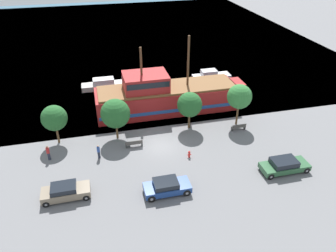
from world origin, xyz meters
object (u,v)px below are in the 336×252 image
object	(u,v)px
fire_hydrant	(189,154)
pedestrian_walking_far	(48,153)
pirate_ship	(165,96)
bench_promenade_west	(239,127)
moored_boat_dockside	(107,84)
pedestrian_walking_near	(99,152)
parked_car_curb_mid	(284,165)
bench_promenade_east	(134,144)
moored_boat_outer	(211,76)
parked_car_curb_front	(65,192)
parked_car_curb_rear	(167,187)

from	to	relation	value
fire_hydrant	pedestrian_walking_far	xyz separation A→B (m)	(-14.28, 3.04, 0.47)
pirate_ship	bench_promenade_west	bearing A→B (deg)	-44.63
bench_promenade_west	moored_boat_dockside	bearing A→B (deg)	131.99
pirate_ship	moored_boat_dockside	distance (m)	11.24
pedestrian_walking_near	parked_car_curb_mid	bearing A→B (deg)	-20.19
fire_hydrant	bench_promenade_east	distance (m)	6.25
moored_boat_outer	parked_car_curb_front	bearing A→B (deg)	-134.59
parked_car_curb_rear	pedestrian_walking_far	world-z (taller)	pedestrian_walking_far
pirate_ship	pedestrian_walking_near	world-z (taller)	pirate_ship
moored_boat_dockside	parked_car_curb_front	distance (m)	23.37
pirate_ship	parked_car_curb_rear	size ratio (longest dim) A/B	4.64
parked_car_curb_rear	parked_car_curb_front	bearing A→B (deg)	170.34
pedestrian_walking_near	pedestrian_walking_far	bearing A→B (deg)	169.82
parked_car_curb_front	pedestrian_walking_far	size ratio (longest dim) A/B	2.46
parked_car_curb_front	bench_promenade_east	distance (m)	9.55
parked_car_curb_mid	pedestrian_walking_near	distance (m)	18.84
parked_car_curb_mid	bench_promenade_west	distance (m)	8.19
moored_boat_dockside	moored_boat_outer	bearing A→B (deg)	-2.37
bench_promenade_west	pedestrian_walking_far	size ratio (longest dim) A/B	1.01
moored_boat_dockside	moored_boat_outer	size ratio (longest dim) A/B	1.28
parked_car_curb_rear	bench_promenade_east	distance (m)	8.11
moored_boat_outer	bench_promenade_east	distance (m)	21.43
moored_boat_outer	pedestrian_walking_far	world-z (taller)	pedestrian_walking_far
pirate_ship	bench_promenade_west	size ratio (longest dim) A/B	11.31
parked_car_curb_front	bench_promenade_east	world-z (taller)	parked_car_curb_front
parked_car_curb_front	parked_car_curb_mid	distance (m)	20.95
moored_boat_dockside	parked_car_curb_front	xyz separation A→B (m)	(-5.45, -22.72, 0.12)
moored_boat_outer	parked_car_curb_mid	world-z (taller)	moored_boat_outer
pedestrian_walking_near	pedestrian_walking_far	size ratio (longest dim) A/B	0.93
pirate_ship	fire_hydrant	distance (m)	11.00
parked_car_curb_mid	pedestrian_walking_near	bearing A→B (deg)	159.81
moored_boat_dockside	moored_boat_outer	xyz separation A→B (m)	(16.28, -0.67, 0.01)
moored_boat_outer	pedestrian_walking_far	distance (m)	28.41
parked_car_curb_front	bench_promenade_west	world-z (taller)	parked_car_curb_front
bench_promenade_west	parked_car_curb_mid	bearing A→B (deg)	-81.60
pedestrian_walking_near	bench_promenade_west	bearing A→B (deg)	5.52
bench_promenade_east	moored_boat_outer	bearing A→B (deg)	46.96
parked_car_curb_rear	bench_promenade_west	distance (m)	13.69
moored_boat_outer	bench_promenade_west	bearing A→B (deg)	-97.56
moored_boat_dockside	parked_car_curb_mid	xyz separation A→B (m)	(15.46, -23.95, 0.11)
bench_promenade_east	bench_promenade_west	world-z (taller)	same
moored_boat_outer	pedestrian_walking_far	size ratio (longest dim) A/B	3.46
bench_promenade_east	bench_promenade_west	size ratio (longest dim) A/B	1.08
parked_car_curb_mid	parked_car_curb_rear	bearing A→B (deg)	-178.62
parked_car_curb_mid	bench_promenade_east	xyz separation A→B (m)	(-13.81, 7.61, -0.24)
bench_promenade_west	pedestrian_walking_near	world-z (taller)	pedestrian_walking_near
fire_hydrant	bench_promenade_east	bearing A→B (deg)	148.76
pirate_ship	moored_boat_dockside	xyz separation A→B (m)	(-7.01, 8.68, -1.40)
pedestrian_walking_near	pirate_ship	bearing A→B (deg)	43.52
moored_boat_outer	bench_promenade_west	size ratio (longest dim) A/B	3.44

